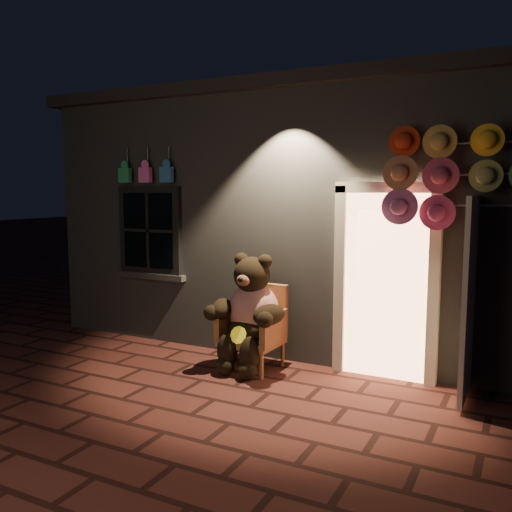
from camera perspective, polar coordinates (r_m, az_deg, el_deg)
The scene contains 5 objects.
ground at distance 5.67m, azimuth -4.44°, elevation -14.83°, with size 60.00×60.00×0.00m, color #52251F.
shop_building at distance 8.91m, azimuth 9.03°, elevation 4.54°, with size 7.30×5.95×3.51m.
wicker_armchair at distance 6.47m, azimuth -0.09°, elevation -7.42°, with size 0.71×0.64×0.99m.
teddy_bear at distance 6.32m, azimuth -0.65°, elevation -6.02°, with size 1.00×0.79×1.37m.
hat_rack at distance 5.80m, azimuth 20.40°, elevation 8.45°, with size 1.71×0.22×2.79m.
Camera 1 is at (2.77, -4.47, 2.11)m, focal length 38.00 mm.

